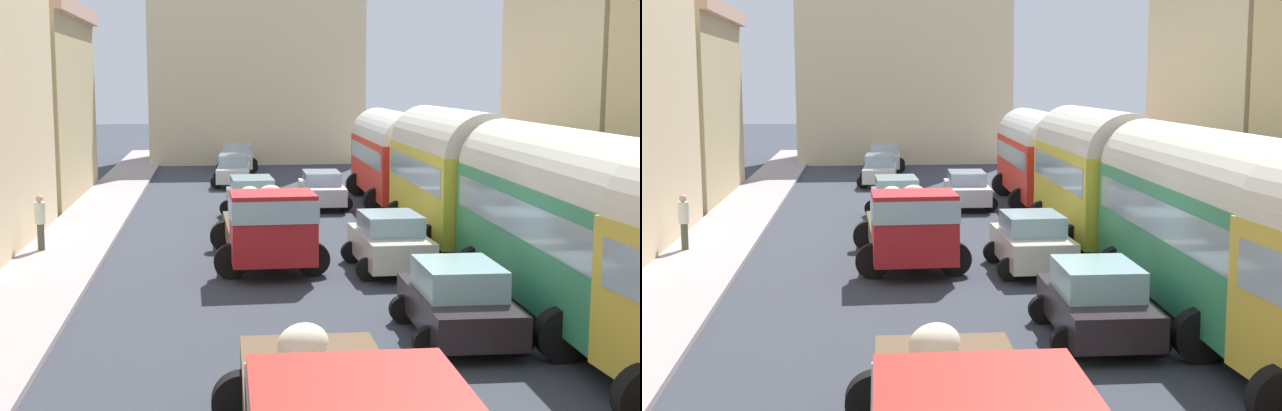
{
  "view_description": "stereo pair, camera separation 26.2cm",
  "coord_description": "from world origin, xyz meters",
  "views": [
    {
      "loc": [
        -2.91,
        -2.38,
        5.1
      ],
      "look_at": [
        0.0,
        21.07,
        1.75
      ],
      "focal_mm": 49.55,
      "sensor_mm": 36.0,
      "label": 1
    },
    {
      "loc": [
        -2.65,
        -2.41,
        5.1
      ],
      "look_at": [
        0.0,
        21.07,
        1.75
      ],
      "focal_mm": 49.55,
      "sensor_mm": 36.0,
      "label": 2
    }
  ],
  "objects": [
    {
      "name": "car_5",
      "position": [
        1.85,
        20.62,
        0.78
      ],
      "size": [
        2.33,
        3.75,
        1.56
      ],
      "color": "beige",
      "rests_on": "ground"
    },
    {
      "name": "pedestrian_1",
      "position": [
        -7.92,
        24.02,
        1.03
      ],
      "size": [
        0.4,
        0.4,
        1.78
      ],
      "color": "#474E3A",
      "rests_on": "ground"
    },
    {
      "name": "sidewalk_right",
      "position": [
        7.25,
        27.0,
        0.07
      ],
      "size": [
        2.5,
        70.0,
        0.14
      ],
      "primitive_type": "cube",
      "color": "#B0A298",
      "rests_on": "ground"
    },
    {
      "name": "parked_bus_3",
      "position": [
        4.6,
        33.5,
        2.13
      ],
      "size": [
        3.4,
        8.96,
        3.86
      ],
      "color": "red",
      "rests_on": "ground"
    },
    {
      "name": "parked_bus_2",
      "position": [
        4.6,
        24.5,
        2.34
      ],
      "size": [
        3.48,
        8.21,
        4.24
      ],
      "color": "gold",
      "rests_on": "ground"
    },
    {
      "name": "sidewalk_left",
      "position": [
        -7.25,
        27.0,
        0.07
      ],
      "size": [
        2.5,
        70.0,
        0.14
      ],
      "primitive_type": "cube",
      "color": "#A39395",
      "rests_on": "ground"
    },
    {
      "name": "building_right_2",
      "position": [
        10.69,
        27.04,
        5.49
      ],
      "size": [
        4.38,
        9.08,
        10.98
      ],
      "color": "beige",
      "rests_on": "ground"
    },
    {
      "name": "car_1",
      "position": [
        -1.82,
        40.85,
        0.76
      ],
      "size": [
        2.29,
        4.36,
        1.52
      ],
      "color": "silver",
      "rests_on": "ground"
    },
    {
      "name": "parked_bus_1",
      "position": [
        4.6,
        15.5,
        2.28
      ],
      "size": [
        3.42,
        9.72,
        4.11
      ],
      "color": "#349662",
      "rests_on": "ground"
    },
    {
      "name": "car_0",
      "position": [
        -1.45,
        29.49,
        0.81
      ],
      "size": [
        2.35,
        4.44,
        1.62
      ],
      "color": "slate",
      "rests_on": "ground"
    },
    {
      "name": "car_4",
      "position": [
        1.91,
        14.2,
        0.76
      ],
      "size": [
        2.37,
        3.9,
        1.53
      ],
      "color": "black",
      "rests_on": "ground"
    },
    {
      "name": "car_2",
      "position": [
        -1.41,
        47.97,
        0.76
      ],
      "size": [
        2.44,
        4.45,
        1.49
      ],
      "color": "silver",
      "rests_on": "ground"
    },
    {
      "name": "distant_church",
      "position": [
        0.0,
        54.17,
        6.34
      ],
      "size": [
        13.11,
        6.69,
        18.68
      ],
      "color": "beige",
      "rests_on": "ground"
    },
    {
      "name": "building_left_3",
      "position": [
        -11.38,
        36.76,
        4.18
      ],
      "size": [
        6.34,
        10.91,
        8.3
      ],
      "color": "tan",
      "rests_on": "ground"
    },
    {
      "name": "car_6",
      "position": [
        1.52,
        32.85,
        0.74
      ],
      "size": [
        2.29,
        4.29,
        1.45
      ],
      "color": "silver",
      "rests_on": "ground"
    },
    {
      "name": "cargo_truck_1",
      "position": [
        -1.42,
        21.45,
        1.2
      ],
      "size": [
        3.13,
        6.4,
        2.25
      ],
      "color": "#AF1C20",
      "rests_on": "ground"
    },
    {
      "name": "ground_plane",
      "position": [
        0.0,
        27.0,
        0.0
      ],
      "size": [
        154.0,
        154.0,
        0.0
      ],
      "primitive_type": "plane",
      "color": "#333741"
    }
  ]
}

